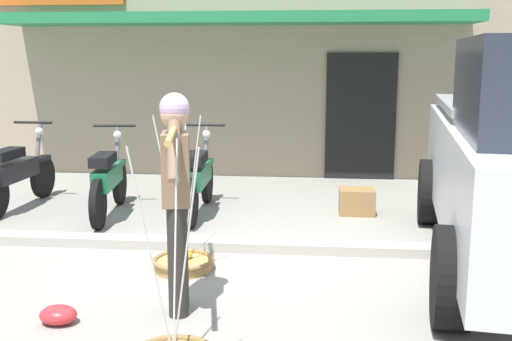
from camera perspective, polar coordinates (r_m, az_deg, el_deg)
ground_plane at (r=5.75m, az=-4.12°, el=-9.40°), size 90.00×90.00×0.00m
sidewalk_curb at (r=6.38m, az=-3.04°, el=-6.85°), size 20.00×0.24×0.10m
fruit_vendor at (r=4.68m, az=-7.36°, el=-1.64°), size 0.39×1.84×1.70m
fruit_basket_right_side at (r=5.82m, az=-6.75°, el=-8.38°), size 0.58×0.58×1.45m
motorcycle_nearest_shop at (r=8.52m, az=-21.13°, el=-0.31°), size 0.54×1.82×1.09m
motorcycle_second_in_row at (r=7.79m, az=-13.46°, el=-0.87°), size 0.54×1.82×1.09m
motorcycle_third_in_row at (r=7.69m, az=-5.27°, el=-0.77°), size 0.54×1.82×1.09m
storefront_building at (r=12.46m, az=-0.13°, el=11.26°), size 13.00×6.00×4.20m
plastic_litter_bag at (r=4.92m, az=-17.79°, el=-12.57°), size 0.28×0.22×0.14m
wooden_crate at (r=7.84m, az=9.29°, el=-2.83°), size 0.44×0.36×0.32m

